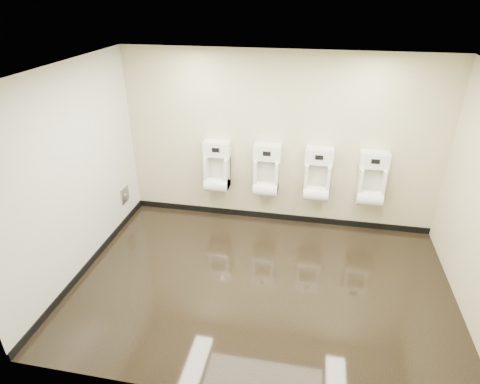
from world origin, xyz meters
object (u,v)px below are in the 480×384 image
object	(u,v)px
urinal_0	(217,170)
urinal_3	(371,182)
urinal_1	(266,174)
access_panel	(125,195)
urinal_2	(317,178)

from	to	relation	value
urinal_0	urinal_3	size ratio (longest dim) A/B	1.00
urinal_1	urinal_3	bearing A→B (deg)	0.00
access_panel	urinal_0	bearing A→B (deg)	15.11
urinal_0	urinal_3	bearing A→B (deg)	0.00
access_panel	urinal_2	distance (m)	3.16
urinal_1	urinal_3	size ratio (longest dim) A/B	1.00
urinal_1	urinal_2	bearing A→B (deg)	0.00
urinal_2	urinal_1	bearing A→B (deg)	180.00
urinal_2	urinal_3	world-z (taller)	same
access_panel	urinal_1	size ratio (longest dim) A/B	0.30
access_panel	urinal_1	world-z (taller)	urinal_1
access_panel	urinal_1	xyz separation A→B (m)	(2.31, 0.40, 0.40)
urinal_0	urinal_3	xyz separation A→B (m)	(2.44, 0.00, 0.00)
urinal_2	urinal_0	bearing A→B (deg)	180.00
urinal_3	access_panel	bearing A→B (deg)	-174.15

